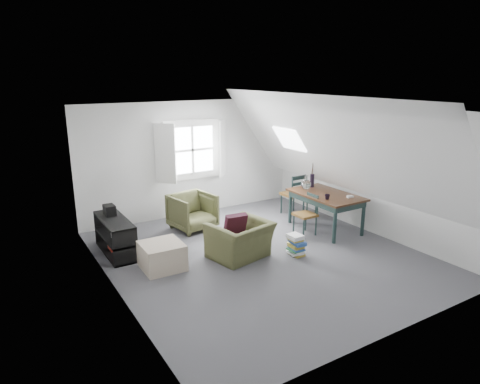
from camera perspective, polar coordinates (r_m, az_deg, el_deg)
floor at (r=7.52m, az=2.89°, el=-8.44°), size 5.50×5.50×0.00m
ceiling at (r=6.89m, az=3.18°, el=10.91°), size 5.50×5.50×0.00m
wall_back at (r=9.44m, az=-6.45°, el=4.43°), size 5.00×0.00×5.00m
wall_front at (r=5.19m, az=20.52°, el=-5.84°), size 5.00×0.00×5.00m
wall_left at (r=6.10m, az=-16.76°, el=-2.33°), size 0.00×5.50×5.50m
wall_right at (r=8.73m, az=16.72°, el=2.96°), size 0.00×5.50×5.50m
slope_left at (r=6.26m, az=-8.72°, el=3.58°), size 3.19×5.50×4.48m
slope_right at (r=7.96m, az=12.39°, el=5.94°), size 3.19×5.50×4.48m
dormer_window at (r=9.34m, az=-6.29°, el=5.56°), size 1.71×0.35×1.30m
skylight at (r=8.93m, az=6.61°, el=7.02°), size 0.35×0.75×0.47m
armchair_near at (r=7.45m, az=-0.00°, el=-8.67°), size 1.12×1.03×0.63m
armchair_far at (r=8.79m, az=-6.27°, el=-4.89°), size 0.91×0.93×0.73m
throw_pillow at (r=7.36m, az=-0.61°, el=-4.30°), size 0.40×0.26×0.39m
ottoman at (r=7.08m, az=-10.35°, el=-8.37°), size 0.66×0.66×0.43m
dining_table at (r=8.70m, az=11.38°, el=-0.84°), size 0.89×1.49×0.74m
demijohn at (r=8.87m, az=8.78°, el=1.05°), size 0.20×0.20×0.29m
vase_twigs at (r=9.09m, az=9.59°, el=1.61°), size 0.09×0.10×0.69m
cup at (r=8.30m, az=11.54°, el=-0.94°), size 0.10×0.10×0.09m
paper_box at (r=8.50m, az=14.46°, el=-0.60°), size 0.13×0.10×0.04m
dining_chair_far at (r=9.54m, az=7.19°, el=-0.22°), size 0.43×0.43×0.93m
dining_chair_near at (r=8.42m, az=8.85°, el=-2.89°), size 0.38×0.38×0.80m
media_shelf at (r=7.78m, az=-16.21°, el=-5.96°), size 0.41×1.24×0.63m
electronics_box at (r=7.91m, az=-17.02°, el=-2.36°), size 0.18×0.25×0.20m
magazine_stack at (r=7.52m, az=7.48°, el=-7.01°), size 0.28×0.33×0.37m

